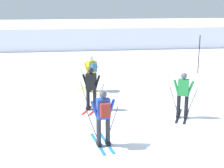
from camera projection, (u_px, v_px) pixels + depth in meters
ground_plane at (191, 137)px, 10.72m from camera, size 120.00×120.00×0.00m
far_snow_ridge at (109, 36)px, 30.80m from camera, size 80.00×6.14×1.84m
skier_green at (183, 94)px, 12.20m from camera, size 1.00×1.61×1.71m
skier_yellow at (91, 72)px, 15.69m from camera, size 1.18×1.54×1.71m
skier_blue at (103, 116)px, 9.84m from camera, size 0.99×1.64×1.71m
skier_black at (91, 88)px, 13.07m from camera, size 1.00×1.61×1.71m
trail_marker_pole at (199, 54)px, 19.43m from camera, size 0.05×0.05×2.23m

